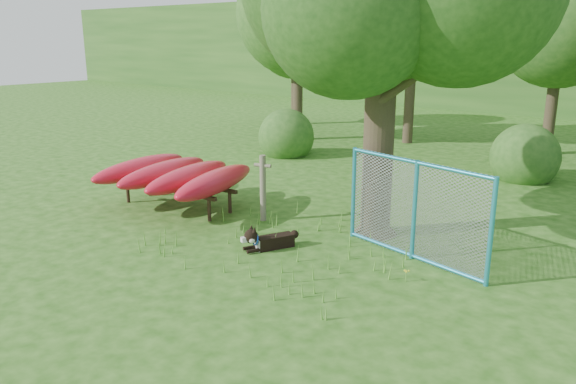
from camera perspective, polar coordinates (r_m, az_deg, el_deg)
The scene contains 11 objects.
ground at distance 9.71m, azimuth -5.43°, elevation -6.97°, with size 80.00×80.00×0.00m, color #1F4F0F.
wooden_post at distance 11.54m, azimuth -2.56°, elevation 0.58°, with size 0.38×0.16×1.39m.
kayak_rack at distance 12.66m, azimuth -11.31°, elevation 1.75°, with size 3.55×3.16×0.99m.
husky_dog at distance 10.13m, azimuth -2.18°, elevation -4.91°, with size 0.63×1.01×0.49m.
fence_section at distance 9.73m, azimuth 12.73°, elevation -1.82°, with size 2.91×0.69×2.89m.
wildflower_clump at distance 9.02m, azimuth 11.92°, elevation -7.96°, with size 0.09×0.09×0.20m.
bg_tree_a at distance 20.82m, azimuth 1.04°, elevation 17.61°, with size 4.40×4.40×6.70m.
bg_tree_c at distance 19.96m, azimuth 26.04°, elevation 15.14°, with size 4.00×4.00×6.12m.
bg_tree_f at distance 24.71m, azimuth 0.76°, elevation 15.52°, with size 3.60×3.60×5.55m.
shrub_left at distance 18.29m, azimuth -0.18°, elevation 3.79°, with size 1.80×1.80×1.80m, color #28551B.
shrub_mid at distance 16.38m, azimuth 22.70°, elevation 1.20°, with size 1.80×1.80×1.80m, color #28551B.
Camera 1 is at (6.35, -6.36, 3.69)m, focal length 35.00 mm.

